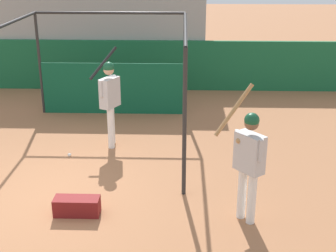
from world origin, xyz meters
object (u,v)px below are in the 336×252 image
(player_waiting, at_px, (249,157))
(baseball, at_px, (69,155))
(equipment_bag, at_px, (77,206))
(player_batter, at_px, (110,96))

(player_waiting, bearing_deg, baseball, 16.40)
(player_waiting, relative_size, baseball, 27.65)
(equipment_bag, xyz_separation_m, baseball, (-0.62, 2.14, -0.10))
(equipment_bag, bearing_deg, player_batter, 87.19)
(player_batter, xyz_separation_m, equipment_bag, (-0.13, -2.75, -0.94))
(player_batter, xyz_separation_m, baseball, (-0.75, -0.61, -1.04))
(player_batter, bearing_deg, player_waiting, -112.46)
(player_batter, relative_size, equipment_bag, 2.80)
(player_batter, height_order, baseball, player_batter)
(player_batter, height_order, player_waiting, player_waiting)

